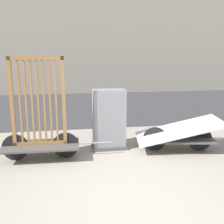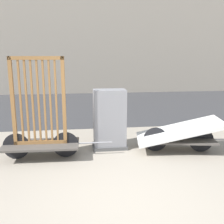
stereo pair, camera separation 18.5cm
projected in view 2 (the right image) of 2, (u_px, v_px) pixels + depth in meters
name	position (u px, v px, depth m)	size (l,w,h in m)	color
ground_plane	(129.00, 202.00, 3.82)	(60.00, 60.00, 0.00)	gray
road_strip	(95.00, 105.00, 11.22)	(56.00, 7.34, 0.01)	#38383A
bike_cart_with_bedframe	(40.00, 127.00, 5.32)	(2.25, 0.79, 2.08)	#4C4742
bike_cart_with_mattress	(179.00, 133.00, 5.75)	(2.42, 1.19, 0.74)	#4C4742
utility_cabinet	(110.00, 121.00, 5.92)	(0.77, 0.48, 1.35)	#4C4C4C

